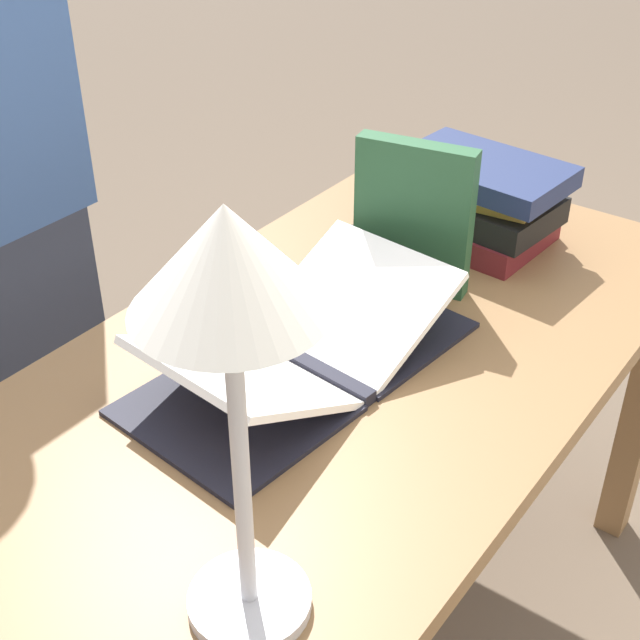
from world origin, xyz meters
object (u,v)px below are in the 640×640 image
(open_book, at_px, (302,349))
(book_stack_tall, at_px, (481,201))
(reading_lamp, at_px, (230,303))
(coffee_mug, at_px, (362,254))
(book_standing_upright, at_px, (413,216))

(open_book, bearing_deg, book_stack_tall, -176.39)
(open_book, height_order, reading_lamp, reading_lamp)
(book_stack_tall, height_order, coffee_mug, book_stack_tall)
(open_book, height_order, coffee_mug, open_book)
(book_stack_tall, bearing_deg, open_book, -1.98)
(open_book, relative_size, coffee_mug, 5.57)
(book_standing_upright, distance_m, coffee_mug, 0.12)
(open_book, height_order, book_standing_upright, book_standing_upright)
(book_stack_tall, bearing_deg, book_standing_upright, -4.93)
(book_standing_upright, distance_m, reading_lamp, 0.77)
(book_stack_tall, relative_size, book_standing_upright, 1.20)
(book_stack_tall, distance_m, reading_lamp, 0.97)
(book_stack_tall, xyz_separation_m, coffee_mug, (0.24, -0.10, -0.04))
(reading_lamp, bearing_deg, book_standing_upright, -162.39)
(book_standing_upright, relative_size, coffee_mug, 2.54)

